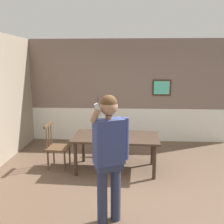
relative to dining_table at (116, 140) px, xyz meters
The scene contains 6 objects.
ground_plane 1.09m from the dining_table, 73.22° to the right, with size 6.40×6.40×0.00m, color brown.
room_back_partition 2.20m from the dining_table, 82.90° to the left, with size 5.57×0.17×2.81m.
dining_table is the anchor object (origin of this frame).
chair_near_window 1.26m from the dining_table, behind, with size 0.47×0.47×0.94m.
chair_by_doorway 0.87m from the dining_table, 87.31° to the left, with size 0.45×0.45×0.90m.
person_figure 1.79m from the dining_table, 90.42° to the right, with size 0.50×0.36×1.79m.
Camera 1 is at (-0.04, -4.12, 2.20)m, focal length 40.77 mm.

